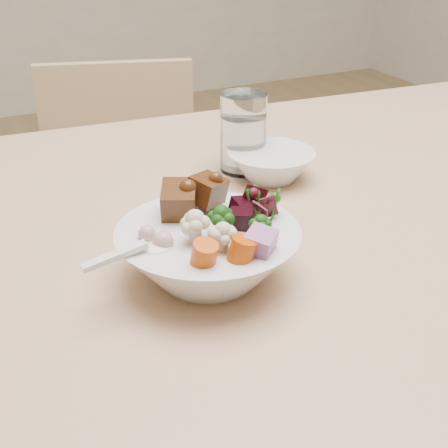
{
  "coord_description": "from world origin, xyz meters",
  "views": [
    {
      "loc": [
        -0.65,
        -0.8,
        1.15
      ],
      "look_at": [
        -0.38,
        -0.26,
        0.84
      ],
      "focal_mm": 50.0,
      "sensor_mm": 36.0,
      "label": 1
    }
  ],
  "objects_px": {
    "dining_table": "(377,240)",
    "side_bowl": "(271,165)",
    "water_glass": "(243,136)",
    "chair_far": "(125,217)",
    "food_bowl": "(209,250)"
  },
  "relations": [
    {
      "from": "side_bowl",
      "to": "chair_far",
      "type": "bearing_deg",
      "value": 95.83
    },
    {
      "from": "chair_far",
      "to": "side_bowl",
      "type": "height_order",
      "value": "side_bowl"
    },
    {
      "from": "dining_table",
      "to": "side_bowl",
      "type": "distance_m",
      "value": 0.2
    },
    {
      "from": "food_bowl",
      "to": "side_bowl",
      "type": "distance_m",
      "value": 0.29
    },
    {
      "from": "chair_far",
      "to": "water_glass",
      "type": "xyz_separation_m",
      "value": [
        0.04,
        -0.54,
        0.37
      ]
    },
    {
      "from": "chair_far",
      "to": "food_bowl",
      "type": "height_order",
      "value": "food_bowl"
    },
    {
      "from": "water_glass",
      "to": "dining_table",
      "type": "bearing_deg",
      "value": -49.97
    },
    {
      "from": "chair_far",
      "to": "food_bowl",
      "type": "bearing_deg",
      "value": -82.69
    },
    {
      "from": "water_glass",
      "to": "side_bowl",
      "type": "height_order",
      "value": "water_glass"
    },
    {
      "from": "food_bowl",
      "to": "water_glass",
      "type": "relative_size",
      "value": 1.67
    },
    {
      "from": "dining_table",
      "to": "water_glass",
      "type": "distance_m",
      "value": 0.26
    },
    {
      "from": "food_bowl",
      "to": "side_bowl",
      "type": "xyz_separation_m",
      "value": [
        0.2,
        0.21,
        -0.01
      ]
    },
    {
      "from": "dining_table",
      "to": "side_bowl",
      "type": "bearing_deg",
      "value": 140.15
    },
    {
      "from": "water_glass",
      "to": "side_bowl",
      "type": "bearing_deg",
      "value": -67.85
    },
    {
      "from": "dining_table",
      "to": "water_glass",
      "type": "relative_size",
      "value": 14.14
    }
  ]
}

